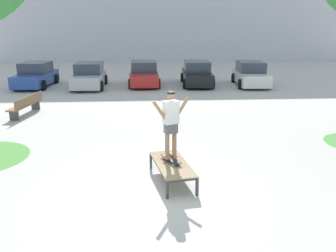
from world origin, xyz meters
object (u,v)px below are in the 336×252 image
object	(u,v)px
skate_box	(172,165)
car_black	(197,74)
car_silver	(89,76)
skater	(171,120)
car_red	(144,74)
car_blue	(36,75)
park_bench	(26,105)
skateboard	(171,159)
car_white	(250,75)

from	to	relation	value
skate_box	car_black	xyz separation A→B (m)	(2.71, 14.55, 0.28)
car_silver	skater	bearing A→B (deg)	-74.06
car_red	car_blue	bearing A→B (deg)	-178.98
car_red	park_bench	distance (m)	9.09
car_blue	park_bench	xyz separation A→B (m)	(1.63, -7.42, -0.24)
skate_box	skateboard	world-z (taller)	skateboard
skater	car_white	bearing A→B (deg)	66.53
car_silver	park_bench	world-z (taller)	car_silver
skater	car_red	bearing A→B (deg)	92.47
skater	car_red	size ratio (longest dim) A/B	0.40
skate_box	park_bench	bearing A→B (deg)	128.50
skate_box	car_black	distance (m)	14.80
skater	car_blue	world-z (taller)	skater
car_silver	park_bench	size ratio (longest dim) A/B	1.72
skateboard	car_white	xyz separation A→B (m)	(6.09, 14.02, 0.15)
car_blue	car_silver	xyz separation A→B (m)	(3.35, -0.54, 0.00)
car_blue	car_silver	distance (m)	3.40
skate_box	skateboard	xyz separation A→B (m)	(-0.02, 0.12, 0.12)
park_bench	skate_box	bearing A→B (deg)	-51.50
car_black	skateboard	bearing A→B (deg)	-100.71
skate_box	car_blue	bearing A→B (deg)	116.73
car_white	skateboard	bearing A→B (deg)	-113.46
car_silver	skate_box	bearing A→B (deg)	-74.11
car_blue	car_white	distance (m)	13.44
car_red	car_black	distance (m)	3.37
car_blue	park_bench	bearing A→B (deg)	-77.58
skateboard	car_silver	world-z (taller)	car_silver
skater	car_red	xyz separation A→B (m)	(-0.63, 14.62, -0.84)
skateboard	car_white	distance (m)	15.28
car_blue	car_white	world-z (taller)	same
skate_box	park_bench	xyz separation A→B (m)	(-5.73, 7.20, 0.03)
car_silver	car_white	distance (m)	10.07
skate_box	skater	bearing A→B (deg)	100.55
skateboard	car_black	world-z (taller)	car_black
car_blue	car_red	bearing A→B (deg)	1.02
skateboard	park_bench	size ratio (longest dim) A/B	0.33
skater	skate_box	bearing A→B (deg)	-79.45
car_silver	car_white	world-z (taller)	same
skateboard	car_silver	bearing A→B (deg)	105.94
car_silver	car_blue	bearing A→B (deg)	170.83
car_white	skater	bearing A→B (deg)	-113.47
car_black	park_bench	size ratio (longest dim) A/B	1.76
car_red	car_white	distance (m)	6.74
car_blue	car_silver	size ratio (longest dim) A/B	1.02
car_white	car_blue	bearing A→B (deg)	177.93
car_red	car_white	bearing A→B (deg)	-5.14
skateboard	car_black	xyz separation A→B (m)	(2.73, 14.43, 0.15)
car_blue	car_red	world-z (taller)	same
car_red	park_bench	bearing A→B (deg)	-123.96
car_silver	skateboard	bearing A→B (deg)	-74.06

